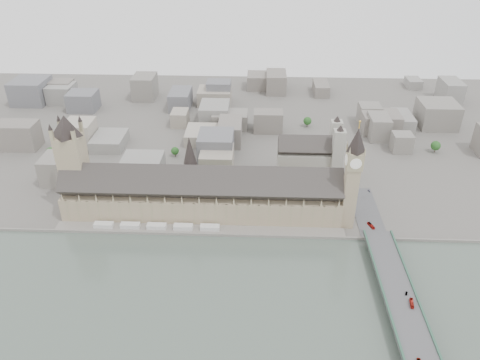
{
  "coord_description": "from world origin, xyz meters",
  "views": [
    {
      "loc": [
        52.6,
        -357.33,
        263.02
      ],
      "look_at": [
        36.34,
        34.45,
        31.48
      ],
      "focal_mm": 35.0,
      "sensor_mm": 36.0,
      "label": 1
    }
  ],
  "objects_px": {
    "elizabeth_tower": "(353,172)",
    "westminster_bridge": "(396,293)",
    "palace_of_westminster": "(202,195)",
    "red_bus_south": "(412,303)",
    "victoria_tower": "(72,159)",
    "car_approach": "(369,191)",
    "red_bus_north": "(371,226)",
    "car_silver": "(406,293)",
    "westminster_abbey": "(311,158)"
  },
  "relations": [
    {
      "from": "palace_of_westminster",
      "to": "red_bus_south",
      "type": "relative_size",
      "value": 27.25
    },
    {
      "from": "car_approach",
      "to": "victoria_tower",
      "type": "bearing_deg",
      "value": 167.44
    },
    {
      "from": "victoria_tower",
      "to": "westminster_bridge",
      "type": "xyz_separation_m",
      "value": [
        284.0,
        -113.5,
        -50.08
      ]
    },
    {
      "from": "elizabeth_tower",
      "to": "westminster_bridge",
      "type": "xyz_separation_m",
      "value": [
        24.0,
        -95.5,
        -52.96
      ]
    },
    {
      "from": "elizabeth_tower",
      "to": "red_bus_south",
      "type": "xyz_separation_m",
      "value": [
        29.92,
        -111.95,
        -46.48
      ]
    },
    {
      "from": "elizabeth_tower",
      "to": "red_bus_north",
      "type": "distance_m",
      "value": 52.92
    },
    {
      "from": "elizabeth_tower",
      "to": "red_bus_north",
      "type": "height_order",
      "value": "elizabeth_tower"
    },
    {
      "from": "victoria_tower",
      "to": "red_bus_south",
      "type": "height_order",
      "value": "victoria_tower"
    },
    {
      "from": "palace_of_westminster",
      "to": "westminster_bridge",
      "type": "height_order",
      "value": "palace_of_westminster"
    },
    {
      "from": "red_bus_north",
      "to": "palace_of_westminster",
      "type": "bearing_deg",
      "value": 149.9
    },
    {
      "from": "westminster_abbey",
      "to": "car_silver",
      "type": "xyz_separation_m",
      "value": [
        56.13,
        -188.19,
        -14.19
      ]
    },
    {
      "from": "red_bus_north",
      "to": "elizabeth_tower",
      "type": "bearing_deg",
      "value": 119.45
    },
    {
      "from": "elizabeth_tower",
      "to": "westminster_bridge",
      "type": "distance_m",
      "value": 111.81
    },
    {
      "from": "car_approach",
      "to": "red_bus_south",
      "type": "bearing_deg",
      "value": -107.73
    },
    {
      "from": "victoria_tower",
      "to": "red_bus_north",
      "type": "xyz_separation_m",
      "value": [
        279.25,
        -34.51,
        -43.56
      ]
    },
    {
      "from": "elizabeth_tower",
      "to": "westminster_bridge",
      "type": "bearing_deg",
      "value": -75.89
    },
    {
      "from": "victoria_tower",
      "to": "westminster_abbey",
      "type": "height_order",
      "value": "victoria_tower"
    },
    {
      "from": "palace_of_westminster",
      "to": "red_bus_south",
      "type": "height_order",
      "value": "palace_of_westminster"
    },
    {
      "from": "victoria_tower",
      "to": "red_bus_south",
      "type": "bearing_deg",
      "value": -24.14
    },
    {
      "from": "palace_of_westminster",
      "to": "victoria_tower",
      "type": "height_order",
      "value": "victoria_tower"
    },
    {
      "from": "palace_of_westminster",
      "to": "westminster_abbey",
      "type": "xyz_separation_m",
      "value": [
        110.92,
        75.3,
        2.38
      ]
    },
    {
      "from": "car_silver",
      "to": "car_approach",
      "type": "relative_size",
      "value": 0.9
    },
    {
      "from": "palace_of_westminster",
      "to": "car_approach",
      "type": "relative_size",
      "value": 61.28
    },
    {
      "from": "palace_of_westminster",
      "to": "westminster_abbey",
      "type": "bearing_deg",
      "value": 34.17
    },
    {
      "from": "elizabeth_tower",
      "to": "palace_of_westminster",
      "type": "bearing_deg",
      "value": 175.15
    },
    {
      "from": "westminster_bridge",
      "to": "westminster_abbey",
      "type": "height_order",
      "value": "westminster_abbey"
    },
    {
      "from": "victoria_tower",
      "to": "red_bus_south",
      "type": "distance_m",
      "value": 320.69
    },
    {
      "from": "westminster_bridge",
      "to": "red_bus_north",
      "type": "distance_m",
      "value": 79.4
    },
    {
      "from": "elizabeth_tower",
      "to": "westminster_bridge",
      "type": "height_order",
      "value": "elizabeth_tower"
    },
    {
      "from": "red_bus_south",
      "to": "car_approach",
      "type": "distance_m",
      "value": 156.61
    },
    {
      "from": "westminster_bridge",
      "to": "westminster_abbey",
      "type": "xyz_separation_m",
      "value": [
        -51.08,
        182.5,
        19.96
      ]
    },
    {
      "from": "red_bus_south",
      "to": "car_approach",
      "type": "relative_size",
      "value": 2.25
    },
    {
      "from": "palace_of_westminster",
      "to": "westminster_bridge",
      "type": "xyz_separation_m",
      "value": [
        162.0,
        -107.2,
        -17.58
      ]
    },
    {
      "from": "palace_of_westminster",
      "to": "elizabeth_tower",
      "type": "distance_m",
      "value": 142.94
    },
    {
      "from": "elizabeth_tower",
      "to": "westminster_abbey",
      "type": "height_order",
      "value": "elizabeth_tower"
    },
    {
      "from": "palace_of_westminster",
      "to": "westminster_abbey",
      "type": "height_order",
      "value": "westminster_abbey"
    },
    {
      "from": "car_silver",
      "to": "victoria_tower",
      "type": "bearing_deg",
      "value": 179.03
    },
    {
      "from": "westminster_abbey",
      "to": "car_silver",
      "type": "distance_m",
      "value": 196.9
    },
    {
      "from": "westminster_bridge",
      "to": "car_approach",
      "type": "relative_size",
      "value": 75.15
    },
    {
      "from": "victoria_tower",
      "to": "red_bus_north",
      "type": "relative_size",
      "value": 10.0
    },
    {
      "from": "palace_of_westminster",
      "to": "car_approach",
      "type": "bearing_deg",
      "value": 11.12
    },
    {
      "from": "red_bus_north",
      "to": "car_silver",
      "type": "bearing_deg",
      "value": -103.33
    },
    {
      "from": "westminster_abbey",
      "to": "car_silver",
      "type": "height_order",
      "value": "westminster_abbey"
    },
    {
      "from": "palace_of_westminster",
      "to": "victoria_tower",
      "type": "bearing_deg",
      "value": 177.04
    },
    {
      "from": "victoria_tower",
      "to": "westminster_bridge",
      "type": "distance_m",
      "value": 309.91
    },
    {
      "from": "victoria_tower",
      "to": "red_bus_south",
      "type": "relative_size",
      "value": 10.28
    },
    {
      "from": "elizabeth_tower",
      "to": "car_approach",
      "type": "xyz_separation_m",
      "value": [
        29.68,
        44.66,
        -47.21
      ]
    },
    {
      "from": "red_bus_north",
      "to": "car_approach",
      "type": "height_order",
      "value": "red_bus_north"
    },
    {
      "from": "car_silver",
      "to": "red_bus_south",
      "type": "bearing_deg",
      "value": -63.92
    },
    {
      "from": "victoria_tower",
      "to": "car_approach",
      "type": "relative_size",
      "value": 23.12
    }
  ]
}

